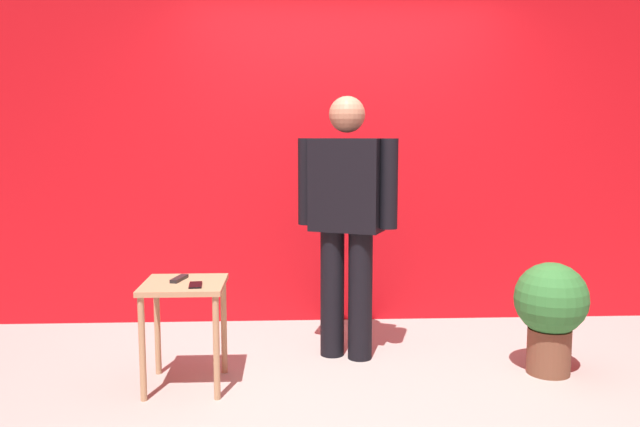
% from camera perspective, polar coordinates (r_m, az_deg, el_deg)
% --- Properties ---
extents(ground_plane, '(12.00, 12.00, 0.00)m').
position_cam_1_polar(ground_plane, '(3.76, 4.22, -15.69)').
color(ground_plane, '#9E9991').
extents(back_wall_red, '(6.12, 0.12, 3.18)m').
position_cam_1_polar(back_wall_red, '(4.98, 2.27, 8.58)').
color(back_wall_red, red).
rests_on(back_wall_red, ground_plane).
extents(standing_person, '(0.65, 0.39, 1.69)m').
position_cam_1_polar(standing_person, '(4.11, 2.39, -0.01)').
color(standing_person, black).
rests_on(standing_person, ground_plane).
extents(side_table, '(0.46, 0.46, 0.62)m').
position_cam_1_polar(side_table, '(3.78, -11.98, -7.69)').
color(side_table, tan).
rests_on(side_table, ground_plane).
extents(cell_phone, '(0.08, 0.15, 0.01)m').
position_cam_1_polar(cell_phone, '(3.65, -11.02, -6.27)').
color(cell_phone, black).
rests_on(cell_phone, side_table).
extents(tv_remote, '(0.08, 0.18, 0.02)m').
position_cam_1_polar(tv_remote, '(3.80, -12.42, -5.68)').
color(tv_remote, black).
rests_on(tv_remote, side_table).
extents(potted_plant, '(0.44, 0.44, 0.69)m').
position_cam_1_polar(potted_plant, '(4.16, 19.86, -7.94)').
color(potted_plant, brown).
rests_on(potted_plant, ground_plane).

